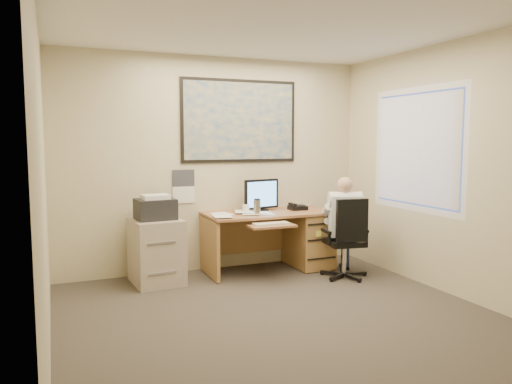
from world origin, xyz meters
name	(u,v)px	position (x,y,z in m)	size (l,w,h in m)	color
room_shell	(295,176)	(0.00, 0.00, 1.35)	(4.00, 4.50, 2.70)	#39342C
desk	(291,234)	(0.91, 1.90, 0.44)	(1.60, 0.97, 1.15)	#9D6943
world_map	(240,121)	(0.33, 2.23, 1.90)	(1.56, 0.03, 1.06)	#1E4C93
wall_calendar	(184,187)	(-0.42, 2.24, 1.08)	(0.28, 0.01, 0.42)	white
window_blinds	(416,149)	(1.97, 0.80, 1.55)	(0.06, 1.40, 1.30)	silver
filing_cabinet	(156,245)	(-0.85, 1.87, 0.44)	(0.59, 0.69, 1.04)	#AA9C89
office_chair	(347,255)	(1.31, 1.19, 0.29)	(0.67, 0.67, 0.98)	black
person	(343,227)	(1.30, 1.26, 0.61)	(0.50, 0.72, 1.22)	white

